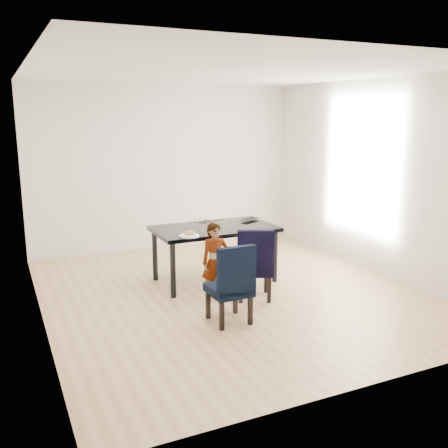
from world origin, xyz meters
name	(u,v)px	position (x,y,z in m)	size (l,w,h in m)	color
floor	(231,293)	(0.00, 0.00, -0.01)	(4.50, 5.00, 0.01)	tan
ceiling	(231,71)	(0.00, 0.00, 2.71)	(4.50, 5.00, 0.01)	white
wall_back	(166,168)	(0.00, 2.50, 1.35)	(4.50, 0.01, 2.70)	silver
wall_front	(372,229)	(0.00, -2.50, 1.35)	(4.50, 0.01, 2.70)	silver
wall_left	(33,200)	(-2.25, 0.00, 1.35)	(0.01, 5.00, 2.70)	white
wall_right	(376,177)	(2.25, 0.00, 1.35)	(0.01, 5.00, 2.70)	white
dining_table	(215,254)	(0.00, 0.50, 0.38)	(1.60, 0.90, 0.75)	black
chair_left	(229,283)	(-0.41, -0.81, 0.44)	(0.43, 0.44, 0.89)	black
chair_right	(254,263)	(0.18, -0.28, 0.45)	(0.43, 0.45, 0.89)	black
child	(215,262)	(-0.28, -0.15, 0.48)	(0.35, 0.23, 0.95)	orange
plate	(189,236)	(-0.50, 0.15, 0.76)	(0.25, 0.25, 0.01)	white
sandwich	(189,233)	(-0.49, 0.15, 0.79)	(0.14, 0.07, 0.06)	olive
laptop	(247,219)	(0.59, 0.70, 0.76)	(0.32, 0.20, 0.02)	black
cable_tangle	(204,222)	(0.00, 0.84, 0.75)	(0.16, 0.16, 0.01)	black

